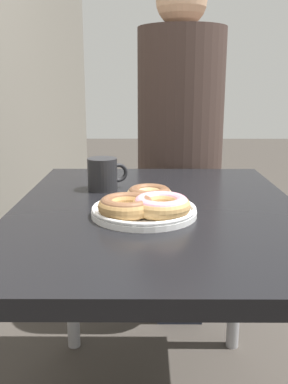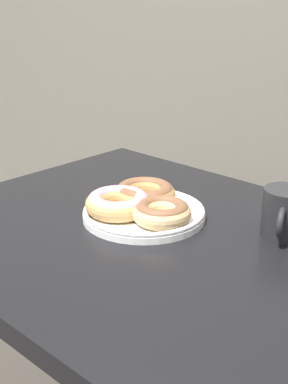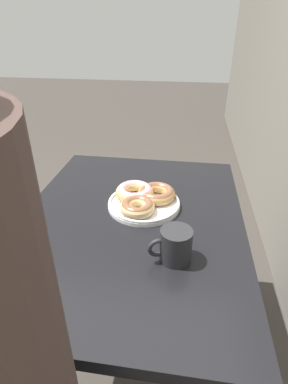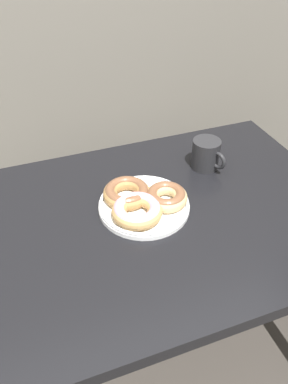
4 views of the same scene
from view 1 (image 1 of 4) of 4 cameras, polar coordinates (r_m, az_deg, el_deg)
The scene contains 4 objects.
dining_table at distance 1.17m, azimuth 1.74°, elevation -5.95°, with size 1.01×0.77×0.73m.
donut_plate at distance 1.05m, azimuth 0.18°, elevation -1.70°, with size 0.28×0.27×0.06m.
coffee_mug at distance 1.31m, azimuth -5.45°, elevation 2.45°, with size 0.09×0.12×0.10m.
person_figure at distance 1.83m, azimuth 4.84°, elevation 6.27°, with size 0.36×0.35×1.45m.
Camera 1 is at (-1.10, 0.39, 1.05)m, focal length 40.00 mm.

